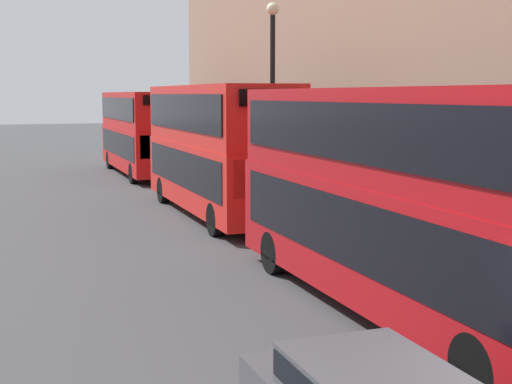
# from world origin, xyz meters

# --- Properties ---
(bus_leading) EXTENTS (2.59, 10.79, 4.30)m
(bus_leading) POSITION_xyz_m (1.60, 5.79, 2.38)
(bus_leading) COLOR #A80F14
(bus_leading) RESTS_ON ground
(bus_second_in_queue) EXTENTS (2.59, 10.19, 4.48)m
(bus_second_in_queue) POSITION_xyz_m (1.60, 17.82, 2.47)
(bus_second_in_queue) COLOR red
(bus_second_in_queue) RESTS_ON ground
(bus_third_in_queue) EXTENTS (2.59, 10.52, 4.29)m
(bus_third_in_queue) POSITION_xyz_m (1.60, 31.33, 2.37)
(bus_third_in_queue) COLOR red
(bus_third_in_queue) RESTS_ON ground
(street_lamp) EXTENTS (0.44, 0.44, 7.32)m
(street_lamp) POSITION_xyz_m (3.62, 17.76, 4.45)
(street_lamp) COLOR black
(street_lamp) RESTS_ON ground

